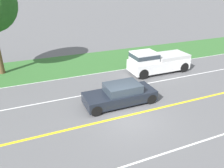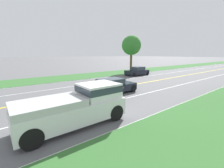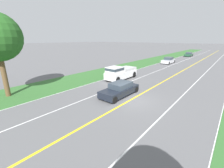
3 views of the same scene
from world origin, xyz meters
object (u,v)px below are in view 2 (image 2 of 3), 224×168
Objects in this scene: pickup_truck at (77,105)px; ego_car at (112,86)px; roadside_tree_left_near at (131,46)px; dog at (120,90)px; oncoming_car at (137,71)px.

ego_car is at bearing 126.06° from pickup_truck.
ego_car is at bearing -51.20° from roadside_tree_left_near.
pickup_truck is 23.30m from roadside_tree_left_near.
ego_car is at bearing 167.82° from dog.
roadside_tree_left_near reaches higher than oncoming_car.
roadside_tree_left_near is at bearing 120.79° from dog.
pickup_truck is (3.75, -5.15, 0.36)m from ego_car.
ego_car reaches higher than dog.
pickup_truck reaches higher than dog.
oncoming_car is 0.60× the size of roadside_tree_left_near.
ego_car is 0.88× the size of pickup_truck.
dog is 0.17× the size of roadside_tree_left_near.
oncoming_car is (-8.01, 10.90, 0.15)m from dog.
pickup_truck is (2.58, -5.13, 0.49)m from dog.
oncoming_car is (-10.59, 16.03, -0.34)m from pickup_truck.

